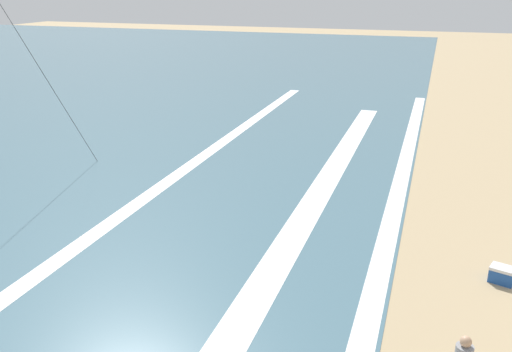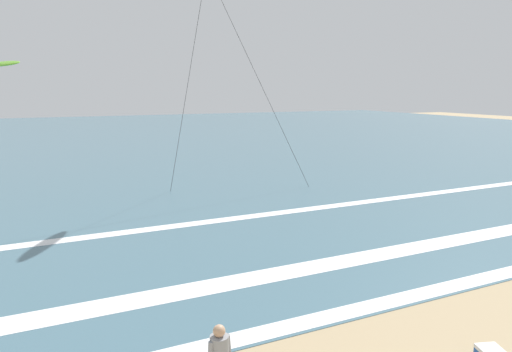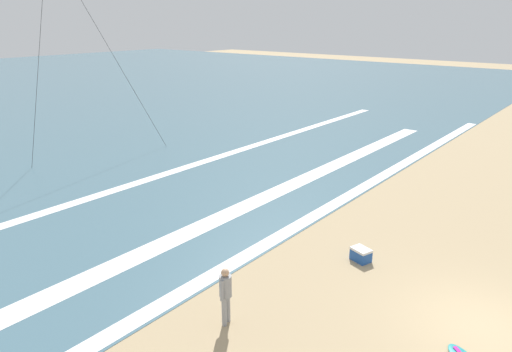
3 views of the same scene
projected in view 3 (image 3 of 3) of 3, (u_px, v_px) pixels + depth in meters
ground_plane at (485, 328)px, 11.99m from camera, size 160.00×160.00×0.00m
wave_foam_shoreline at (228, 266)px, 14.96m from camera, size 54.78×0.60×0.01m
wave_foam_mid_break at (180, 237)px, 16.97m from camera, size 43.97×0.96×0.01m
wave_foam_outer_break at (130, 185)px, 22.20m from camera, size 49.29×0.63×0.01m
surfer_left_near at (226, 291)px, 11.89m from camera, size 0.51×0.32×1.60m
cooler_box at (361, 255)px, 15.26m from camera, size 0.61×0.72×0.44m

